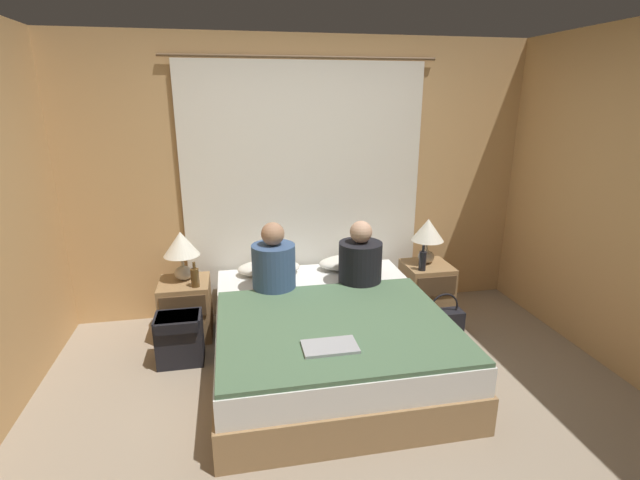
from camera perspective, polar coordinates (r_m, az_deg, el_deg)
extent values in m
plane|color=gray|center=(3.19, 3.57, -21.25)|extent=(16.00, 16.00, 0.00)
cube|color=tan|center=(4.30, -2.07, 7.38)|extent=(4.31, 0.06, 2.50)
cube|color=white|center=(4.26, -1.92, 5.81)|extent=(2.17, 0.02, 2.28)
cylinder|color=brown|center=(4.19, -2.09, 21.59)|extent=(2.37, 0.02, 0.02)
cube|color=#99754C|center=(3.66, 0.91, -13.18)|extent=(1.67, 1.98, 0.27)
cube|color=white|center=(3.54, 0.93, -9.93)|extent=(1.63, 1.94, 0.20)
cube|color=#937047|center=(4.17, -16.14, -8.10)|extent=(0.41, 0.42, 0.50)
cube|color=#4C3823|center=(3.92, -16.53, -7.86)|extent=(0.36, 0.02, 0.18)
cube|color=#937047|center=(4.50, 12.90, -5.92)|extent=(0.41, 0.42, 0.50)
cube|color=#4C3823|center=(4.28, 14.16, -5.55)|extent=(0.36, 0.02, 0.18)
ellipsoid|color=#B2A899|center=(4.10, -16.44, -3.90)|extent=(0.15, 0.15, 0.12)
cylinder|color=#B2A893|center=(4.06, -16.57, -2.46)|extent=(0.02, 0.02, 0.10)
cone|color=silver|center=(4.01, -16.75, -0.42)|extent=(0.30, 0.30, 0.20)
ellipsoid|color=#B2A899|center=(4.43, 12.91, -2.01)|extent=(0.15, 0.15, 0.12)
cylinder|color=#B2A893|center=(4.40, 13.01, -0.66)|extent=(0.02, 0.02, 0.10)
cone|color=silver|center=(4.36, 13.14, 1.23)|extent=(0.30, 0.30, 0.20)
ellipsoid|color=silver|center=(4.15, -6.31, -3.44)|extent=(0.55, 0.31, 0.12)
ellipsoid|color=silver|center=(4.27, 3.57, -2.79)|extent=(0.55, 0.31, 0.12)
cube|color=#4C6B4C|center=(3.25, 1.97, -10.33)|extent=(1.61, 1.36, 0.03)
cylinder|color=#38517A|center=(3.77, -5.71, -3.42)|extent=(0.35, 0.35, 0.39)
sphere|color=#A87A5B|center=(3.68, -5.84, 0.76)|extent=(0.19, 0.19, 0.19)
cylinder|color=black|center=(3.90, 4.96, -2.87)|extent=(0.36, 0.36, 0.36)
sphere|color=tan|center=(3.82, 5.07, 1.00)|extent=(0.19, 0.19, 0.19)
cylinder|color=#513819|center=(3.92, -15.13, -4.51)|extent=(0.07, 0.07, 0.15)
cylinder|color=#513819|center=(3.88, -15.25, -3.05)|extent=(0.02, 0.02, 0.06)
cylinder|color=black|center=(4.23, 12.51, -2.53)|extent=(0.06, 0.06, 0.17)
cylinder|color=black|center=(4.19, 12.61, -1.02)|extent=(0.02, 0.02, 0.06)
cube|color=#9EA0A5|center=(2.94, 1.22, -12.98)|extent=(0.34, 0.21, 0.02)
cube|color=black|center=(3.81, -16.87, -11.54)|extent=(0.35, 0.25, 0.40)
cube|color=black|center=(3.71, -17.12, -9.57)|extent=(0.31, 0.26, 0.08)
cube|color=black|center=(4.19, 14.88, -9.89)|extent=(0.34, 0.15, 0.23)
torus|color=black|center=(4.12, 15.04, -7.97)|extent=(0.25, 0.02, 0.25)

